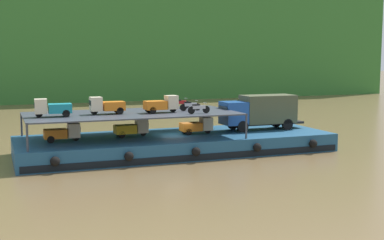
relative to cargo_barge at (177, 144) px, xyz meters
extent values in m
plane|color=brown|center=(0.00, 0.03, -0.75)|extent=(400.00, 400.00, 0.00)
cube|color=#33702D|center=(0.00, 66.21, 15.14)|extent=(129.74, 30.34, 31.77)
cube|color=navy|center=(0.00, 0.03, 0.00)|extent=(26.11, 8.66, 1.50)
cube|color=black|center=(0.00, -4.32, -0.40)|extent=(25.58, 0.06, 0.50)
sphere|color=black|center=(-10.44, -4.50, 0.10)|extent=(0.68, 0.68, 0.68)
sphere|color=black|center=(-5.22, -4.50, 0.10)|extent=(0.68, 0.68, 0.68)
sphere|color=black|center=(0.00, -4.50, 0.10)|extent=(0.68, 0.68, 0.68)
sphere|color=black|center=(5.22, -4.50, 0.10)|extent=(0.68, 0.68, 0.68)
sphere|color=black|center=(10.44, -4.50, 0.10)|extent=(0.68, 0.68, 0.68)
cube|color=#1E4C99|center=(5.45, 0.41, 2.35)|extent=(2.01, 2.20, 2.00)
cube|color=#192833|center=(4.42, 0.41, 2.70)|extent=(0.07, 1.84, 0.60)
cube|color=#474C33|center=(8.85, 0.38, 2.60)|extent=(4.82, 2.33, 2.50)
cube|color=black|center=(8.85, 0.38, 1.30)|extent=(6.81, 1.43, 0.20)
cylinder|color=black|center=(5.86, 1.41, 1.25)|extent=(1.00, 0.29, 1.00)
cylinder|color=black|center=(5.85, -0.61, 1.25)|extent=(1.00, 0.29, 1.00)
cylinder|color=black|center=(10.30, 1.38, 1.25)|extent=(1.00, 0.29, 1.00)
cylinder|color=black|center=(10.29, -0.64, 1.25)|extent=(1.00, 0.29, 1.00)
cylinder|color=#383D47|center=(4.57, 3.88, 1.75)|extent=(0.16, 0.16, 2.00)
cylinder|color=#383D47|center=(4.57, -3.82, 1.75)|extent=(0.16, 0.16, 2.00)
cylinder|color=#383D47|center=(-12.17, 3.88, 1.75)|extent=(0.16, 0.16, 2.00)
cylinder|color=#383D47|center=(-12.17, -3.82, 1.75)|extent=(0.16, 0.16, 2.00)
cube|color=#383D47|center=(-3.80, 0.03, 2.70)|extent=(16.91, 7.86, 0.10)
cube|color=orange|center=(-9.91, -0.04, 1.38)|extent=(1.71, 1.21, 0.70)
cube|color=beige|center=(-8.51, -0.03, 1.58)|extent=(0.90, 1.00, 1.10)
cube|color=#19232D|center=(-8.04, -0.03, 1.69)|extent=(0.04, 0.85, 0.38)
cylinder|color=black|center=(-8.36, -0.03, 1.03)|extent=(0.56, 0.14, 0.56)
cylinder|color=black|center=(-10.30, -0.57, 1.03)|extent=(0.56, 0.14, 0.56)
cylinder|color=black|center=(-10.31, 0.49, 1.03)|extent=(0.56, 0.14, 0.56)
cube|color=gold|center=(-4.28, 0.53, 1.38)|extent=(1.73, 1.25, 0.70)
cube|color=#C6B793|center=(-2.88, 0.57, 1.58)|extent=(0.93, 1.03, 1.10)
cube|color=#19232D|center=(-2.41, 0.58, 1.69)|extent=(0.06, 0.85, 0.38)
cylinder|color=black|center=(-2.73, 0.57, 1.03)|extent=(0.56, 0.16, 0.56)
cylinder|color=black|center=(-4.66, -0.01, 1.03)|extent=(0.56, 0.16, 0.56)
cylinder|color=black|center=(-4.69, 1.04, 1.03)|extent=(0.56, 0.16, 0.56)
cube|color=orange|center=(1.27, 0.00, 1.38)|extent=(1.71, 1.21, 0.70)
cube|color=beige|center=(2.67, 0.02, 1.58)|extent=(0.91, 1.01, 1.10)
cube|color=#19232D|center=(3.14, 0.02, 1.69)|extent=(0.05, 0.85, 0.38)
cylinder|color=black|center=(2.82, 0.02, 1.03)|extent=(0.56, 0.14, 0.56)
cylinder|color=black|center=(0.88, -0.53, 1.03)|extent=(0.56, 0.14, 0.56)
cylinder|color=black|center=(0.87, 0.53, 1.03)|extent=(0.56, 0.14, 0.56)
cube|color=teal|center=(-9.54, -0.56, 3.38)|extent=(1.76, 1.28, 0.70)
cube|color=beige|center=(-10.94, -0.49, 3.58)|extent=(0.95, 1.04, 1.10)
cube|color=#19232D|center=(-11.41, -0.46, 3.69)|extent=(0.08, 0.85, 0.38)
cylinder|color=black|center=(-11.09, -0.48, 3.03)|extent=(0.57, 0.17, 0.56)
cylinder|color=black|center=(-9.11, -0.05, 3.03)|extent=(0.57, 0.17, 0.56)
cylinder|color=black|center=(-9.17, -1.11, 3.03)|extent=(0.57, 0.17, 0.56)
cube|color=orange|center=(-5.33, -0.09, 3.38)|extent=(1.70, 1.20, 0.70)
cube|color=beige|center=(-6.73, -0.09, 3.58)|extent=(0.90, 1.00, 1.10)
cube|color=#19232D|center=(-7.20, -0.09, 3.69)|extent=(0.04, 0.85, 0.38)
cylinder|color=black|center=(-6.88, -0.09, 3.03)|extent=(0.56, 0.14, 0.56)
cylinder|color=black|center=(-4.93, 0.44, 3.03)|extent=(0.56, 0.14, 0.56)
cylinder|color=black|center=(-4.93, -0.62, 3.03)|extent=(0.56, 0.14, 0.56)
cube|color=orange|center=(-2.04, -0.65, 3.38)|extent=(1.76, 1.29, 0.70)
cube|color=beige|center=(-0.65, -0.57, 3.58)|extent=(0.95, 1.05, 1.10)
cube|color=#19232D|center=(-0.18, -0.55, 3.69)|extent=(0.09, 0.85, 0.38)
cylinder|color=black|center=(-0.50, -0.57, 3.03)|extent=(0.57, 0.17, 0.56)
cylinder|color=black|center=(-2.42, -1.20, 3.03)|extent=(0.57, 0.17, 0.56)
cylinder|color=black|center=(-2.47, -0.14, 3.03)|extent=(0.57, 0.17, 0.56)
cylinder|color=black|center=(1.73, -2.29, 3.05)|extent=(0.60, 0.13, 0.60)
cylinder|color=black|center=(0.43, -2.36, 3.05)|extent=(0.60, 0.13, 0.60)
cube|color=#B7B7BC|center=(1.08, -2.33, 3.27)|extent=(1.11, 0.26, 0.28)
cube|color=black|center=(0.83, -2.34, 3.45)|extent=(0.61, 0.23, 0.12)
cylinder|color=#B2B2B7|center=(1.63, -2.30, 3.60)|extent=(0.07, 0.55, 0.04)
cylinder|color=black|center=(1.90, 0.06, 3.05)|extent=(0.60, 0.12, 0.60)
cylinder|color=black|center=(0.60, 0.01, 3.05)|extent=(0.60, 0.12, 0.60)
cube|color=#B7B7BC|center=(1.25, 0.03, 3.27)|extent=(1.11, 0.24, 0.28)
cube|color=black|center=(1.00, 0.02, 3.45)|extent=(0.61, 0.22, 0.12)
cylinder|color=#B2B2B7|center=(1.80, 0.05, 3.60)|extent=(0.06, 0.55, 0.04)
cylinder|color=black|center=(1.83, 2.48, 3.05)|extent=(0.61, 0.19, 0.60)
cylinder|color=black|center=(0.54, 2.29, 3.05)|extent=(0.61, 0.19, 0.60)
cube|color=#B21919|center=(1.19, 2.39, 3.27)|extent=(1.12, 0.36, 0.28)
cube|color=black|center=(0.94, 2.35, 3.45)|extent=(0.62, 0.29, 0.12)
cylinder|color=#B2B2B7|center=(1.73, 2.47, 3.60)|extent=(0.12, 0.55, 0.04)
camera|label=1|loc=(-14.14, -40.78, 7.26)|focal=48.70mm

